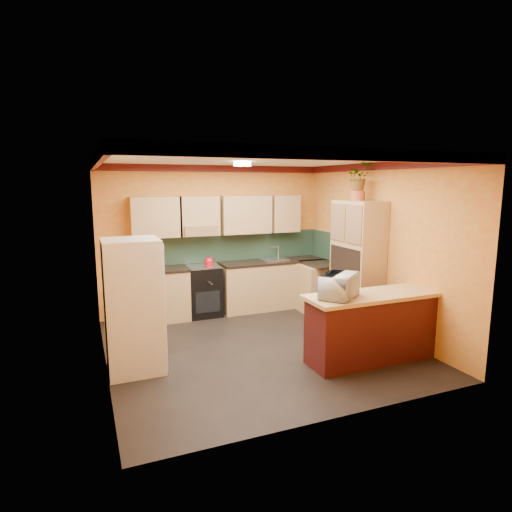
{
  "coord_description": "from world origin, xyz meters",
  "views": [
    {
      "loc": [
        -2.28,
        -5.53,
        2.37
      ],
      "look_at": [
        0.16,
        0.45,
        1.27
      ],
      "focal_mm": 30.0,
      "sensor_mm": 36.0,
      "label": 1
    }
  ],
  "objects_px": {
    "base_cabinets_back": "(236,288)",
    "fridge": "(133,306)",
    "stove": "(203,291)",
    "microwave": "(339,286)",
    "breakfast_bar": "(373,329)",
    "pantry": "(357,265)"
  },
  "relations": [
    {
      "from": "stove",
      "to": "breakfast_bar",
      "type": "relative_size",
      "value": 0.51
    },
    {
      "from": "stove",
      "to": "microwave",
      "type": "relative_size",
      "value": 1.63
    },
    {
      "from": "base_cabinets_back",
      "to": "pantry",
      "type": "height_order",
      "value": "pantry"
    },
    {
      "from": "base_cabinets_back",
      "to": "fridge",
      "type": "distance_m",
      "value": 2.85
    },
    {
      "from": "breakfast_bar",
      "to": "base_cabinets_back",
      "type": "bearing_deg",
      "value": 108.59
    },
    {
      "from": "fridge",
      "to": "breakfast_bar",
      "type": "relative_size",
      "value": 0.94
    },
    {
      "from": "pantry",
      "to": "breakfast_bar",
      "type": "distance_m",
      "value": 1.49
    },
    {
      "from": "fridge",
      "to": "breakfast_bar",
      "type": "xyz_separation_m",
      "value": [
        3.01,
        -0.89,
        -0.41
      ]
    },
    {
      "from": "pantry",
      "to": "microwave",
      "type": "height_order",
      "value": "pantry"
    },
    {
      "from": "stove",
      "to": "pantry",
      "type": "height_order",
      "value": "pantry"
    },
    {
      "from": "fridge",
      "to": "breakfast_bar",
      "type": "distance_m",
      "value": 3.16
    },
    {
      "from": "fridge",
      "to": "pantry",
      "type": "height_order",
      "value": "pantry"
    },
    {
      "from": "base_cabinets_back",
      "to": "fridge",
      "type": "relative_size",
      "value": 2.15
    },
    {
      "from": "base_cabinets_back",
      "to": "pantry",
      "type": "distance_m",
      "value": 2.3
    },
    {
      "from": "base_cabinets_back",
      "to": "stove",
      "type": "distance_m",
      "value": 0.63
    },
    {
      "from": "base_cabinets_back",
      "to": "breakfast_bar",
      "type": "xyz_separation_m",
      "value": [
        0.95,
        -2.82,
        0.0
      ]
    },
    {
      "from": "stove",
      "to": "pantry",
      "type": "xyz_separation_m",
      "value": [
        2.17,
        -1.6,
        0.59
      ]
    },
    {
      "from": "microwave",
      "to": "fridge",
      "type": "bearing_deg",
      "value": 121.08
    },
    {
      "from": "fridge",
      "to": "microwave",
      "type": "relative_size",
      "value": 3.05
    },
    {
      "from": "breakfast_bar",
      "to": "microwave",
      "type": "distance_m",
      "value": 0.85
    },
    {
      "from": "stove",
      "to": "fridge",
      "type": "bearing_deg",
      "value": -126.44
    },
    {
      "from": "stove",
      "to": "fridge",
      "type": "distance_m",
      "value": 2.44
    }
  ]
}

